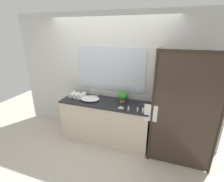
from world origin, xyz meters
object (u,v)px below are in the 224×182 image
at_px(rolled_towel_near_edge, 73,94).
at_px(rolled_towel_middle, 77,95).
at_px(sink_basin, 90,98).
at_px(amenity_bottle_lotion, 138,110).
at_px(amenity_bottle_body_wash, 128,109).
at_px(soap_dish, 121,108).
at_px(potted_plant, 123,96).
at_px(amenity_bottle_conditioner, 143,110).
at_px(rolled_towel_far_edge, 81,96).
at_px(faucet, 94,94).

distance_m(rolled_towel_near_edge, rolled_towel_middle, 0.11).
relative_size(sink_basin, amenity_bottle_lotion, 5.09).
bearing_deg(amenity_bottle_body_wash, soap_dish, 163.93).
height_order(rolled_towel_near_edge, rolled_towel_middle, rolled_towel_middle).
bearing_deg(potted_plant, rolled_towel_near_edge, -175.44).
relative_size(soap_dish, amenity_bottle_lotion, 1.22).
height_order(potted_plant, soap_dish, potted_plant).
xyz_separation_m(amenity_bottle_body_wash, amenity_bottle_conditioner, (0.26, -0.00, 0.01)).
bearing_deg(rolled_towel_far_edge, rolled_towel_near_edge, 176.96).
bearing_deg(amenity_bottle_lotion, rolled_towel_middle, 170.96).
bearing_deg(sink_basin, rolled_towel_far_edge, 172.43).
bearing_deg(rolled_towel_middle, soap_dish, -10.25).
bearing_deg(rolled_towel_near_edge, faucet, 19.17).
bearing_deg(rolled_towel_near_edge, soap_dish, -10.25).
distance_m(amenity_bottle_conditioner, rolled_towel_far_edge, 1.35).
bearing_deg(amenity_bottle_lotion, sink_basin, 169.29).
xyz_separation_m(potted_plant, rolled_towel_far_edge, (-0.88, -0.10, -0.07)).
bearing_deg(amenity_bottle_body_wash, faucet, 155.38).
bearing_deg(amenity_bottle_lotion, amenity_bottle_body_wash, -174.21).
relative_size(amenity_bottle_body_wash, rolled_towel_far_edge, 0.37).
bearing_deg(amenity_bottle_body_wash, rolled_towel_near_edge, 169.06).
bearing_deg(soap_dish, faucet, 153.72).
height_order(soap_dish, amenity_bottle_conditioner, amenity_bottle_conditioner).
bearing_deg(sink_basin, amenity_bottle_body_wash, -13.66).
relative_size(faucet, rolled_towel_far_edge, 0.80).
xyz_separation_m(potted_plant, amenity_bottle_body_wash, (0.20, -0.34, -0.09)).
xyz_separation_m(sink_basin, soap_dish, (0.72, -0.17, -0.02)).
xyz_separation_m(potted_plant, rolled_towel_near_edge, (-1.10, -0.09, -0.07)).
distance_m(sink_basin, rolled_towel_middle, 0.32).
height_order(amenity_bottle_conditioner, rolled_towel_near_edge, same).
height_order(sink_basin, rolled_towel_far_edge, rolled_towel_far_edge).
distance_m(sink_basin, amenity_bottle_conditioner, 1.15).
relative_size(potted_plant, rolled_towel_middle, 1.16).
bearing_deg(faucet, sink_basin, -90.00).
bearing_deg(faucet, rolled_towel_near_edge, -160.83).
xyz_separation_m(soap_dish, rolled_towel_far_edge, (-0.93, 0.20, 0.04)).
relative_size(potted_plant, rolled_towel_far_edge, 1.01).
xyz_separation_m(soap_dish, rolled_towel_near_edge, (-1.15, 0.21, 0.04)).
bearing_deg(rolled_towel_far_edge, rolled_towel_middle, -175.75).
bearing_deg(rolled_towel_far_edge, sink_basin, -7.57).
xyz_separation_m(amenity_bottle_lotion, rolled_towel_near_edge, (-1.46, 0.23, 0.01)).
bearing_deg(sink_basin, amenity_bottle_lotion, -10.71).
xyz_separation_m(faucet, amenity_bottle_body_wash, (0.87, -0.40, -0.02)).
bearing_deg(amenity_bottle_body_wash, rolled_towel_far_edge, 167.49).
relative_size(amenity_bottle_conditioner, amenity_bottle_lotion, 1.22).
bearing_deg(faucet, potted_plant, -5.20).
relative_size(potted_plant, amenity_bottle_lotion, 2.71).
relative_size(sink_basin, amenity_bottle_conditioner, 4.16).
relative_size(potted_plant, soap_dish, 2.22).
distance_m(potted_plant, amenity_bottle_lotion, 0.49).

